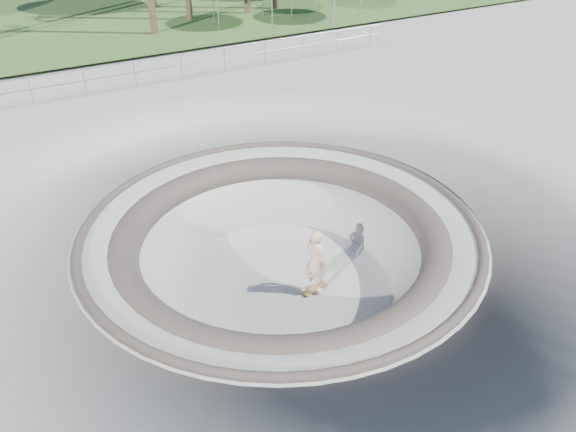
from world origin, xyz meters
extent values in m
plane|color=#AAAAA5|center=(0.00, 0.00, 0.00)|extent=(180.00, 180.00, 0.00)
torus|color=#AAAAA5|center=(0.00, 0.00, -2.00)|extent=(14.00, 14.00, 4.00)
cylinder|color=#AAAAA5|center=(0.00, 0.00, -1.95)|extent=(6.60, 6.60, 0.10)
torus|color=#4A423B|center=(0.00, 0.00, -0.02)|extent=(10.24, 10.24, 0.24)
torus|color=#4A423B|center=(0.00, 0.00, -0.45)|extent=(8.91, 8.91, 0.81)
ellipsoid|color=brown|center=(8.00, 60.00, -7.87)|extent=(61.60, 44.00, 28.60)
cylinder|color=#94989C|center=(0.00, 12.00, 1.17)|extent=(25.00, 0.05, 0.05)
cylinder|color=#94989C|center=(0.00, 12.00, 0.72)|extent=(25.00, 0.05, 0.05)
cube|color=brown|center=(0.67, -0.68, -1.83)|extent=(0.78, 0.32, 0.02)
cylinder|color=#A8A8AD|center=(0.67, -0.68, -1.86)|extent=(0.06, 0.16, 0.03)
cylinder|color=#A8A8AD|center=(0.67, -0.68, -1.86)|extent=(0.06, 0.16, 0.03)
cylinder|color=white|center=(0.67, -0.68, -1.87)|extent=(0.06, 0.04, 0.06)
cylinder|color=white|center=(0.67, -0.68, -1.87)|extent=(0.06, 0.04, 0.06)
cylinder|color=white|center=(0.67, -0.68, -1.87)|extent=(0.06, 0.04, 0.06)
cylinder|color=white|center=(0.67, -0.68, -1.87)|extent=(0.06, 0.04, 0.06)
imported|color=beige|center=(0.67, -0.68, -0.89)|extent=(0.61, 0.77, 1.86)
cylinder|color=#94989C|center=(6.92, 17.70, 1.43)|extent=(0.06, 0.06, 2.30)
cylinder|color=#94989C|center=(9.85, 17.70, 1.43)|extent=(0.06, 0.06, 2.30)
cylinder|color=#94989C|center=(6.92, 20.63, 1.43)|extent=(0.06, 0.06, 2.30)
cylinder|color=#94989C|center=(11.87, 16.55, 1.42)|extent=(0.06, 0.06, 2.28)
camera|label=1|loc=(-5.90, -10.49, 7.84)|focal=35.00mm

